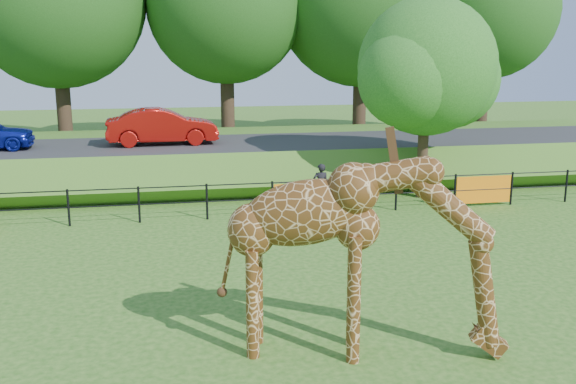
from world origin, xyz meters
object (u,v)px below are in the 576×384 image
giraffe (364,257)px  tree_east (429,72)px  car_red (162,126)px  visitor (321,185)px

giraffe → tree_east: 12.47m
giraffe → car_red: 15.76m
car_red → giraffe: bearing=-170.4°
giraffe → car_red: bearing=117.4°
visitor → car_red: bearing=-46.0°
tree_east → giraffe: bearing=-117.2°
car_red → tree_east: (8.87, -4.55, 2.17)m
giraffe → visitor: (1.74, 10.18, -1.02)m
car_red → tree_east: tree_east is taller
visitor → tree_east: 5.29m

